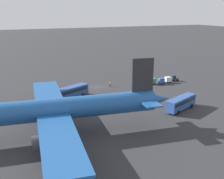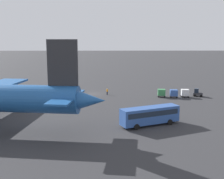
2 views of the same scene
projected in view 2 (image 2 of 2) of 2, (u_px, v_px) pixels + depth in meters
The scene contains 8 objects.
ground_plane at pixel (93, 94), 78.20m from camera, with size 600.00×600.00×0.00m, color #2D2D30.
shuttle_bus_near at pixel (44, 93), 69.33m from camera, with size 12.14×7.67×3.37m.
shuttle_bus_far at pixel (150, 114), 49.42m from camera, with size 10.98×6.56×3.29m.
baggage_tug at pixel (197, 93), 74.80m from camera, with size 2.68×2.25×2.10m.
worker_person at pixel (107, 92), 77.04m from camera, with size 0.38×0.38×1.74m.
cargo_cart_white at pixel (185, 93), 73.70m from camera, with size 2.16×1.88×2.06m.
cargo_cart_blue at pixel (174, 93), 73.15m from camera, with size 2.16×1.88×2.06m.
cargo_cart_green at pixel (162, 93), 73.85m from camera, with size 2.16×1.88×2.06m.
Camera 2 is at (-3.63, 76.84, 15.05)m, focal length 45.00 mm.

